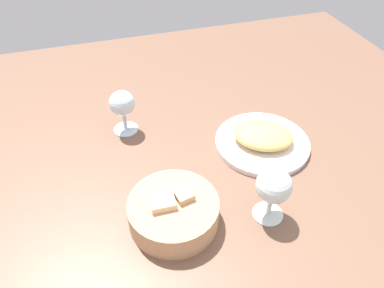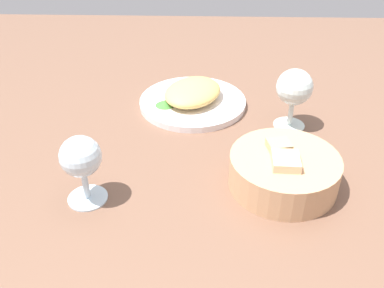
% 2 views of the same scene
% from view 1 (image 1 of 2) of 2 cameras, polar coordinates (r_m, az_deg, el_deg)
% --- Properties ---
extents(ground_plane, '(1.40, 1.40, 0.02)m').
position_cam_1_polar(ground_plane, '(0.91, 6.64, -1.52)').
color(ground_plane, brown).
extents(plate, '(0.23, 0.23, 0.01)m').
position_cam_1_polar(plate, '(0.93, 10.86, 0.27)').
color(plate, white).
rests_on(plate, ground_plane).
extents(omelette, '(0.18, 0.17, 0.04)m').
position_cam_1_polar(omelette, '(0.91, 11.06, 1.48)').
color(omelette, '#E0B762').
rests_on(omelette, plate).
extents(lettuce_garnish, '(0.04, 0.04, 0.01)m').
position_cam_1_polar(lettuce_garnish, '(0.95, 8.01, 2.72)').
color(lettuce_garnish, '#408235').
rests_on(lettuce_garnish, plate).
extents(bread_basket, '(0.18, 0.18, 0.07)m').
position_cam_1_polar(bread_basket, '(0.74, -2.96, -10.51)').
color(bread_basket, tan).
rests_on(bread_basket, ground_plane).
extents(wine_glass_near, '(0.07, 0.07, 0.12)m').
position_cam_1_polar(wine_glass_near, '(0.93, -10.86, 5.92)').
color(wine_glass_near, silver).
rests_on(wine_glass_near, ground_plane).
extents(wine_glass_far, '(0.07, 0.07, 0.12)m').
position_cam_1_polar(wine_glass_far, '(0.72, 12.65, -6.71)').
color(wine_glass_far, silver).
rests_on(wine_glass_far, ground_plane).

